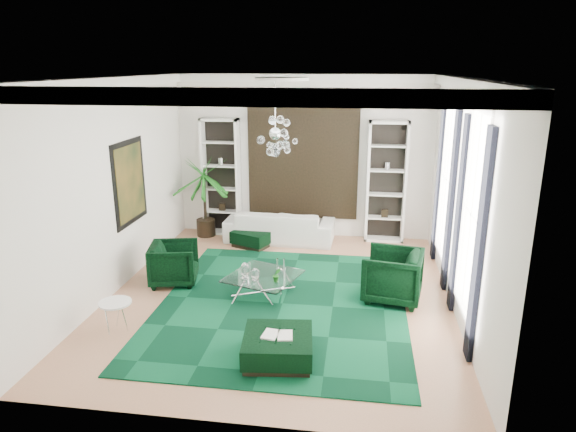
% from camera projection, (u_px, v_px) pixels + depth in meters
% --- Properties ---
extents(floor, '(6.00, 7.00, 0.02)m').
position_uv_depth(floor, '(280.00, 295.00, 9.28)').
color(floor, tan).
rests_on(floor, ground).
extents(ceiling, '(6.00, 7.00, 0.02)m').
position_uv_depth(ceiling, '(279.00, 77.00, 8.19)').
color(ceiling, white).
rests_on(ceiling, ground).
extents(wall_back, '(6.00, 0.02, 3.80)m').
position_uv_depth(wall_back, '(303.00, 157.00, 12.07)').
color(wall_back, silver).
rests_on(wall_back, ground).
extents(wall_front, '(6.00, 0.02, 3.80)m').
position_uv_depth(wall_front, '(227.00, 272.00, 5.41)').
color(wall_front, silver).
rests_on(wall_front, ground).
extents(wall_left, '(0.02, 7.00, 3.80)m').
position_uv_depth(wall_left, '(113.00, 187.00, 9.15)').
color(wall_left, silver).
rests_on(wall_left, ground).
extents(wall_right, '(0.02, 7.00, 3.80)m').
position_uv_depth(wall_right, '(462.00, 199.00, 8.33)').
color(wall_right, silver).
rests_on(wall_right, ground).
extents(crown_molding, '(6.00, 7.00, 0.18)m').
position_uv_depth(crown_molding, '(279.00, 84.00, 8.22)').
color(crown_molding, white).
rests_on(crown_molding, ceiling).
extents(ceiling_medallion, '(0.90, 0.90, 0.05)m').
position_uv_depth(ceiling_medallion, '(282.00, 79.00, 8.49)').
color(ceiling_medallion, white).
rests_on(ceiling_medallion, ceiling).
extents(tapestry, '(2.50, 0.06, 2.80)m').
position_uv_depth(tapestry, '(303.00, 158.00, 12.02)').
color(tapestry, black).
rests_on(tapestry, wall_back).
extents(shelving_left, '(0.90, 0.38, 2.80)m').
position_uv_depth(shelving_left, '(221.00, 177.00, 12.29)').
color(shelving_left, white).
rests_on(shelving_left, floor).
extents(shelving_right, '(0.90, 0.38, 2.80)m').
position_uv_depth(shelving_right, '(386.00, 182.00, 11.75)').
color(shelving_right, white).
rests_on(shelving_right, floor).
extents(painting, '(0.04, 1.30, 1.60)m').
position_uv_depth(painting, '(130.00, 182.00, 9.73)').
color(painting, black).
rests_on(painting, wall_left).
extents(window_near, '(0.03, 1.10, 2.90)m').
position_uv_depth(window_near, '(472.00, 215.00, 7.47)').
color(window_near, white).
rests_on(window_near, wall_right).
extents(curtain_near_a, '(0.07, 0.30, 3.25)m').
position_uv_depth(curtain_near_a, '(479.00, 249.00, 6.81)').
color(curtain_near_a, black).
rests_on(curtain_near_a, floor).
extents(curtain_near_b, '(0.07, 0.30, 3.25)m').
position_uv_depth(curtain_near_b, '(459.00, 216.00, 8.29)').
color(curtain_near_b, black).
rests_on(curtain_near_b, floor).
extents(window_far, '(0.03, 1.10, 2.90)m').
position_uv_depth(window_far, '(447.00, 179.00, 9.75)').
color(window_far, white).
rests_on(window_far, wall_right).
extents(curtain_far_a, '(0.07, 0.30, 3.25)m').
position_uv_depth(curtain_far_a, '(451.00, 202.00, 9.09)').
color(curtain_far_a, black).
rests_on(curtain_far_a, floor).
extents(curtain_far_b, '(0.07, 0.30, 3.25)m').
position_uv_depth(curtain_far_b, '(439.00, 183.00, 10.57)').
color(curtain_far_b, black).
rests_on(curtain_far_b, floor).
extents(rug, '(4.20, 5.00, 0.02)m').
position_uv_depth(rug, '(283.00, 304.00, 8.90)').
color(rug, black).
rests_on(rug, floor).
extents(sofa, '(2.54, 1.07, 0.73)m').
position_uv_depth(sofa, '(280.00, 226.00, 12.03)').
color(sofa, silver).
rests_on(sofa, floor).
extents(armchair_left, '(1.02, 1.00, 0.79)m').
position_uv_depth(armchair_left, '(174.00, 263.00, 9.67)').
color(armchair_left, black).
rests_on(armchair_left, floor).
extents(armchair_right, '(1.15, 1.12, 0.90)m').
position_uv_depth(armchair_right, '(392.00, 276.00, 8.97)').
color(armchair_right, black).
rests_on(armchair_right, floor).
extents(coffee_table, '(1.44, 1.44, 0.39)m').
position_uv_depth(coffee_table, '(263.00, 285.00, 9.19)').
color(coffee_table, white).
rests_on(coffee_table, floor).
extents(ottoman_side, '(1.06, 1.06, 0.36)m').
position_uv_depth(ottoman_side, '(254.00, 237.00, 11.77)').
color(ottoman_side, black).
rests_on(ottoman_side, floor).
extents(ottoman_front, '(1.05, 1.05, 0.38)m').
position_uv_depth(ottoman_front, '(278.00, 348.00, 7.18)').
color(ottoman_front, black).
rests_on(ottoman_front, floor).
extents(book, '(0.43, 0.29, 0.03)m').
position_uv_depth(book, '(278.00, 334.00, 7.12)').
color(book, white).
rests_on(book, ottoman_front).
extents(side_table, '(0.61, 0.61, 0.48)m').
position_uv_depth(side_table, '(117.00, 317.00, 7.96)').
color(side_table, white).
rests_on(side_table, floor).
extents(palm, '(1.56, 1.56, 2.44)m').
position_uv_depth(palm, '(204.00, 186.00, 12.14)').
color(palm, '#1A671A').
rests_on(palm, floor).
extents(chandelier, '(1.11, 1.11, 0.77)m').
position_uv_depth(chandelier, '(275.00, 134.00, 8.84)').
color(chandelier, white).
rests_on(chandelier, ceiling).
extents(table_plant, '(0.17, 0.16, 0.25)m').
position_uv_depth(table_plant, '(277.00, 275.00, 8.83)').
color(table_plant, '#1A671A').
rests_on(table_plant, coffee_table).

